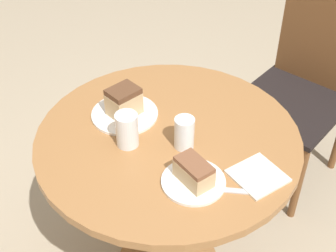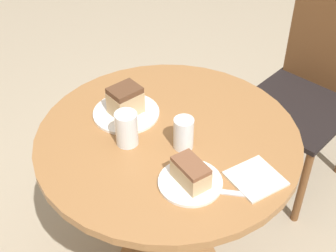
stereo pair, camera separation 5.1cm
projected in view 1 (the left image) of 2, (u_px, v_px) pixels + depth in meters
The scene contains 10 objects.
table at pixel (168, 174), 1.68m from camera, with size 0.89×0.89×0.74m.
chair at pixel (300, 90), 2.23m from camera, with size 0.53×0.55×0.92m.
plate_near at pixel (193, 182), 1.39m from camera, with size 0.19×0.19×0.01m.
plate_far at pixel (125, 114), 1.65m from camera, with size 0.23×0.23×0.01m.
cake_slice_near at pixel (194, 172), 1.37m from camera, with size 0.12×0.08×0.07m.
cake_slice_far at pixel (124, 101), 1.61m from camera, with size 0.09×0.11×0.10m.
glass_lemonade at pixel (127, 131), 1.50m from camera, with size 0.07×0.07×0.12m.
glass_water at pixel (184, 135), 1.49m from camera, with size 0.07×0.07×0.11m.
napkin_stack at pixel (258, 176), 1.41m from camera, with size 0.16×0.16×0.01m.
fork at pixel (234, 191), 1.37m from camera, with size 0.13×0.13×0.00m.
Camera 1 is at (0.92, -0.76, 1.76)m, focal length 50.00 mm.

